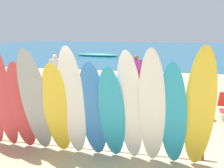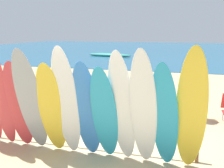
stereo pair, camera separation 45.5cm
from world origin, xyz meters
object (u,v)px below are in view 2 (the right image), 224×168
surfboard_blue_6 (87,110)px  surfboard_yellow_11 (192,111)px  surfboard_teal_7 (104,114)px  surfboard_white_9 (143,110)px  surfboard_yellow_4 (52,109)px  surfboard_red_2 (18,105)px  beachgoer_midbeach (142,70)px  surfboard_grey_3 (30,102)px  beachgoer_near_rack (196,90)px  beachgoer_strolling (62,68)px  distant_boat (110,55)px  surfboard_teal_10 (165,117)px  surfboard_white_8 (122,108)px  surfboard_white_5 (66,103)px  surfboard_rack (86,127)px

surfboard_blue_6 → surfboard_yellow_11: (1.99, -0.05, 0.17)m
surfboard_teal_7 → surfboard_white_9: size_ratio=0.85×
surfboard_yellow_4 → surfboard_white_9: size_ratio=0.85×
surfboard_red_2 → surfboard_blue_6: 1.58m
surfboard_teal_7 → beachgoer_midbeach: surfboard_teal_7 is taller
surfboard_grey_3 → surfboard_blue_6: 1.19m
surfboard_red_2 → surfboard_blue_6: size_ratio=0.97×
beachgoer_near_rack → beachgoer_strolling: bearing=-115.0°
distant_boat → surfboard_white_9: bearing=-70.9°
surfboard_teal_10 → surfboard_blue_6: bearing=-177.2°
surfboard_red_2 → surfboard_white_8: size_ratio=0.87×
surfboard_red_2 → surfboard_white_8: 2.32m
beachgoer_near_rack → beachgoer_strolling: (-5.88, 3.38, -0.02)m
surfboard_red_2 → surfboard_teal_7: surfboard_red_2 is taller
distant_boat → surfboard_blue_6: bearing=-73.6°
surfboard_white_8 → beachgoer_strolling: 8.18m
surfboard_teal_7 → surfboard_white_8: surfboard_white_8 is taller
surfboard_white_9 → surfboard_yellow_4: bearing=177.0°
surfboard_grey_3 → surfboard_yellow_4: (0.44, 0.07, -0.14)m
surfboard_grey_3 → surfboard_teal_10: bearing=-3.6°
surfboard_teal_7 → surfboard_teal_10: 1.15m
surfboard_white_5 → surfboard_white_9: surfboard_white_5 is taller
beachgoer_strolling → beachgoer_near_rack: bearing=91.9°
surfboard_yellow_4 → distant_boat: size_ratio=0.46×
surfboard_white_8 → surfboard_white_9: bearing=-4.2°
beachgoer_near_rack → distant_boat: beachgoer_near_rack is taller
surfboard_grey_3 → surfboard_white_9: size_ratio=0.99×
surfboard_grey_3 → surfboard_yellow_4: bearing=4.2°
surfboard_white_8 → beachgoer_strolling: surfboard_white_8 is taller
surfboard_teal_10 → beachgoer_strolling: 8.66m
surfboard_white_5 → surfboard_blue_6: 0.43m
surfboard_blue_6 → beachgoer_near_rack: (2.01, 3.31, -0.14)m
surfboard_rack → surfboard_grey_3: surfboard_grey_3 is taller
surfboard_yellow_4 → surfboard_white_8: bearing=-6.0°
surfboard_white_5 → beachgoer_near_rack: bearing=51.1°
surfboard_grey_3 → beachgoer_near_rack: bearing=42.5°
surfboard_rack → surfboard_grey_3: size_ratio=2.00×
surfboard_rack → surfboard_teal_7: (0.59, -0.51, 0.49)m
distant_boat → beachgoer_midbeach: bearing=-67.3°
surfboard_rack → beachgoer_strolling: (-3.67, 6.22, 0.37)m
surfboard_white_5 → surfboard_yellow_11: bearing=-2.9°
surfboard_grey_3 → surfboard_white_9: 2.34m
surfboard_teal_10 → beachgoer_midbeach: surfboard_teal_10 is taller
surfboard_yellow_11 → surfboard_yellow_4: bearing=175.1°
surfboard_red_2 → surfboard_white_5: 1.19m
surfboard_white_5 → surfboard_rack: bearing=66.3°
surfboard_rack → surfboard_red_2: (-1.37, -0.43, 0.50)m
surfboard_white_8 → surfboard_teal_7: bearing=-178.0°
surfboard_red_2 → beachgoer_near_rack: (3.59, 3.28, -0.11)m
surfboard_white_9 → surfboard_white_8: bearing=170.4°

